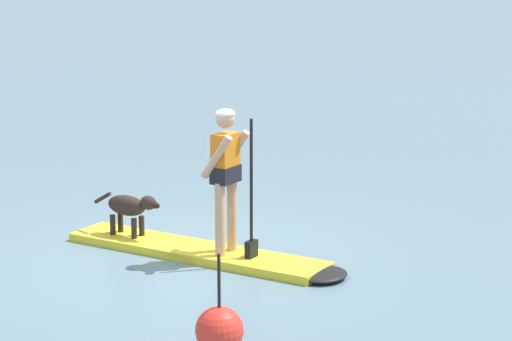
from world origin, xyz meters
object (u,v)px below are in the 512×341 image
at_px(paddleboard, 211,254).
at_px(person_paddler, 227,170).
at_px(dog, 130,207).
at_px(marker_buoy, 219,330).

bearing_deg(paddleboard, person_paddler, 16.08).
distance_m(person_paddler, dog, 1.58).
bearing_deg(paddleboard, dog, -163.92).
relative_size(paddleboard, dog, 3.73).
bearing_deg(dog, person_paddler, 16.08).
distance_m(paddleboard, dog, 1.29).
relative_size(paddleboard, person_paddler, 2.18).
bearing_deg(marker_buoy, person_paddler, 137.38).
bearing_deg(marker_buoy, paddleboard, 141.22).
bearing_deg(person_paddler, paddleboard, -163.92).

